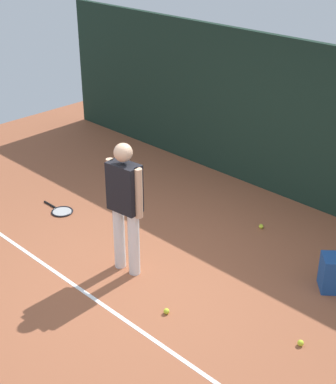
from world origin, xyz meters
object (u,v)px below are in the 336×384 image
object	(u,v)px
tennis_ball_by_fence	(301,343)
tennis_ball_mid_court	(261,226)
tennis_ball_near_player	(166,311)
tennis_player	(125,201)
tennis_racket	(61,211)
backpack	(331,274)

from	to	relation	value
tennis_ball_by_fence	tennis_ball_mid_court	distance (m)	2.39
tennis_ball_near_player	tennis_ball_mid_court	world-z (taller)	same
tennis_player	tennis_racket	distance (m)	2.08
backpack	tennis_ball_mid_court	distance (m)	1.53
tennis_racket	tennis_player	bearing A→B (deg)	-9.63
tennis_ball_near_player	tennis_ball_mid_court	size ratio (longest dim) A/B	1.00
tennis_ball_mid_court	tennis_racket	bearing A→B (deg)	-144.95
tennis_racket	tennis_ball_near_player	world-z (taller)	tennis_ball_near_player
backpack	tennis_ball_mid_court	xyz separation A→B (m)	(-1.41, 0.57, -0.18)
tennis_player	tennis_ball_by_fence	size ratio (longest dim) A/B	25.76
tennis_player	tennis_ball_near_player	bearing A→B (deg)	157.97
backpack	tennis_ball_near_player	xyz separation A→B (m)	(-1.05, -1.70, -0.18)
tennis_player	tennis_racket	bearing A→B (deg)	-15.49
tennis_player	tennis_ball_near_player	world-z (taller)	tennis_player
tennis_player	tennis_ball_by_fence	distance (m)	2.52
tennis_player	backpack	distance (m)	2.57
tennis_player	tennis_ball_mid_court	xyz separation A→B (m)	(0.59, 1.99, -0.93)
backpack	tennis_ball_by_fence	xyz separation A→B (m)	(0.31, -1.08, -0.18)
tennis_ball_near_player	tennis_player	bearing A→B (deg)	164.07
tennis_racket	tennis_ball_mid_court	bearing A→B (deg)	34.79
tennis_ball_by_fence	tennis_ball_mid_court	size ratio (longest dim) A/B	1.00
tennis_player	tennis_racket	world-z (taller)	tennis_player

